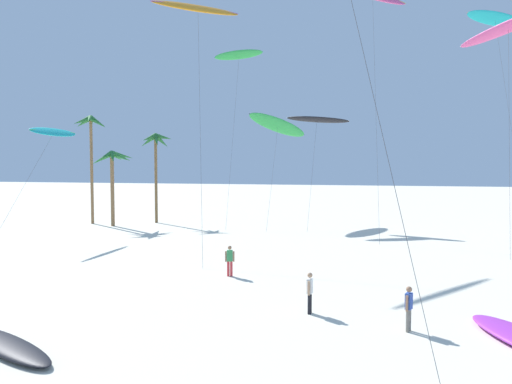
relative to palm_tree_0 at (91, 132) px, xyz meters
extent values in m
cylinder|color=olive|center=(0.02, 0.01, -3.95)|extent=(0.30, 0.30, 10.76)
cone|color=#23662D|center=(0.86, -0.08, 0.98)|extent=(2.00, 0.78, 1.39)
cone|color=#23662D|center=(0.36, 0.80, 1.00)|extent=(1.30, 2.02, 1.35)
cone|color=#23662D|center=(-0.40, 0.72, 0.94)|extent=(1.47, 1.94, 1.47)
cone|color=#23662D|center=(-0.83, 0.10, 1.01)|extent=(2.01, 0.75, 1.34)
cone|color=#23662D|center=(-0.46, -0.73, 1.07)|extent=(1.54, 1.97, 1.24)
cone|color=#23662D|center=(0.43, -0.82, 1.19)|extent=(1.39, 2.03, 1.03)
cylinder|color=brown|center=(6.00, 2.34, -4.82)|extent=(0.29, 0.29, 9.02)
cone|color=#23662D|center=(6.92, 2.29, -0.50)|extent=(1.98, 0.66, 0.93)
cone|color=#23662D|center=(6.40, 2.96, -0.88)|extent=(1.46, 1.84, 1.59)
cone|color=#23662D|center=(5.53, 3.11, -0.53)|extent=(1.49, 1.96, 0.99)
cone|color=#23662D|center=(5.25, 2.26, -0.86)|extent=(1.90, 0.75, 1.55)
cone|color=#23662D|center=(5.72, 1.49, -0.61)|extent=(1.16, 2.03, 1.12)
cone|color=#23662D|center=(6.42, 1.69, -0.85)|extent=(1.48, 1.86, 1.54)
cylinder|color=olive|center=(3.06, -1.17, -5.76)|extent=(0.36, 0.36, 7.13)
cone|color=#287533|center=(4.05, -1.14, -2.57)|extent=(2.19, 0.64, 1.26)
cone|color=#287533|center=(3.79, -0.44, -2.42)|extent=(1.93, 1.93, 1.00)
cone|color=#287533|center=(3.00, -0.17, -2.51)|extent=(0.70, 2.21, 1.16)
cone|color=#287533|center=(2.18, -0.63, -2.40)|extent=(2.15, 1.61, 0.96)
cone|color=#287533|center=(2.24, -1.57, -2.72)|extent=(2.14, 1.43, 1.53)
cone|color=#287533|center=(2.98, -2.16, -2.53)|extent=(0.74, 2.21, 1.20)
cone|color=#287533|center=(3.62, -1.96, -2.60)|extent=(1.70, 2.09, 1.33)
ellipsoid|color=black|center=(22.33, 4.64, 1.16)|extent=(6.82, 3.41, 1.46)
ellipsoid|color=white|center=(22.33, 4.64, 1.19)|extent=(6.75, 2.85, 1.08)
cylinder|color=#4C4C51|center=(22.25, 1.98, -4.13)|extent=(0.17, 5.34, 10.41)
cylinder|color=#4C4C51|center=(28.06, -28.56, -1.98)|extent=(3.44, 3.10, 14.71)
ellipsoid|color=#19B2B7|center=(39.35, 9.74, 11.19)|extent=(5.95, 2.80, 2.20)
ellipsoid|color=orange|center=(39.35, 9.74, 11.23)|extent=(5.74, 2.19, 1.43)
cylinder|color=#4C4C51|center=(40.18, 6.61, 0.89)|extent=(1.68, 6.27, 20.45)
ellipsoid|color=orange|center=(14.72, -7.86, 8.58)|extent=(5.20, 7.95, 2.07)
ellipsoid|color=purple|center=(14.72, -7.86, 8.61)|extent=(4.60, 7.78, 1.51)
cylinder|color=#4C4C51|center=(16.61, -12.49, -0.41)|extent=(3.79, 9.26, 17.84)
ellipsoid|color=green|center=(17.97, 6.71, 0.87)|extent=(5.79, 6.28, 3.26)
ellipsoid|color=black|center=(17.97, 6.71, 0.91)|extent=(5.21, 6.09, 2.39)
cylinder|color=#4C4C51|center=(18.28, 2.66, -4.28)|extent=(0.65, 8.11, 10.10)
ellipsoid|color=green|center=(13.28, 8.22, 8.82)|extent=(4.99, 4.19, 2.15)
ellipsoid|color=blue|center=(13.28, 8.22, 8.86)|extent=(4.86, 3.78, 1.52)
cylinder|color=#4C4C51|center=(14.01, 3.46, -0.30)|extent=(1.48, 9.54, 18.07)
ellipsoid|color=#EA5193|center=(37.26, -3.99, 6.69)|extent=(6.12, 7.57, 1.83)
ellipsoid|color=white|center=(37.26, -3.99, 6.72)|extent=(5.75, 7.40, 1.32)
cylinder|color=#4C4C51|center=(36.80, -6.94, -1.37)|extent=(0.95, 5.92, 15.92)
ellipsoid|color=#19B2B7|center=(2.49, -8.88, -0.67)|extent=(1.39, 6.04, 1.04)
ellipsoid|color=green|center=(2.49, -8.88, -0.64)|extent=(0.72, 6.12, 0.51)
cylinder|color=#4C4C51|center=(2.87, -12.96, -5.03)|extent=(0.79, 8.16, 8.60)
cylinder|color=#4C4C51|center=(27.98, -1.78, 1.27)|extent=(0.86, 8.56, 21.20)
ellipsoid|color=black|center=(16.57, -29.83, -9.18)|extent=(5.39, 3.21, 0.29)
ellipsoid|color=orange|center=(16.57, -29.83, -9.16)|extent=(2.61, 1.85, 0.17)
cylinder|color=black|center=(25.55, -23.85, -8.92)|extent=(0.14, 0.14, 0.82)
cylinder|color=black|center=(25.56, -23.68, -8.92)|extent=(0.14, 0.14, 0.82)
cube|color=white|center=(25.55, -23.77, -8.21)|extent=(0.22, 0.31, 0.60)
cylinder|color=tan|center=(25.54, -23.97, -8.25)|extent=(0.09, 0.09, 0.56)
cylinder|color=tan|center=(25.57, -23.56, -8.25)|extent=(0.09, 0.09, 0.56)
sphere|color=tan|center=(25.55, -23.77, -7.78)|extent=(0.21, 0.21, 0.21)
cylinder|color=slate|center=(29.27, -24.84, -8.92)|extent=(0.14, 0.14, 0.81)
cylinder|color=slate|center=(29.21, -24.99, -8.92)|extent=(0.14, 0.14, 0.81)
cube|color=#2D4CA5|center=(29.24, -24.91, -8.23)|extent=(0.30, 0.35, 0.57)
cylinder|color=#9E7051|center=(29.31, -24.72, -8.27)|extent=(0.09, 0.09, 0.56)
cylinder|color=#9E7051|center=(29.16, -25.11, -8.27)|extent=(0.09, 0.09, 0.56)
sphere|color=#9E7051|center=(29.24, -24.91, -7.81)|extent=(0.21, 0.21, 0.21)
cylinder|color=red|center=(20.47, -18.49, -8.92)|extent=(0.14, 0.14, 0.81)
cylinder|color=red|center=(20.63, -18.45, -8.92)|extent=(0.14, 0.14, 0.81)
cube|color=#338C4C|center=(20.55, -18.47, -8.22)|extent=(0.34, 0.26, 0.59)
cylinder|color=#9E7051|center=(20.34, -18.52, -8.26)|extent=(0.09, 0.09, 0.56)
cylinder|color=#9E7051|center=(20.75, -18.42, -8.26)|extent=(0.09, 0.09, 0.56)
sphere|color=#9E7051|center=(20.55, -18.47, -7.79)|extent=(0.21, 0.21, 0.21)
camera|label=1|loc=(28.03, -42.17, -3.44)|focal=32.96mm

